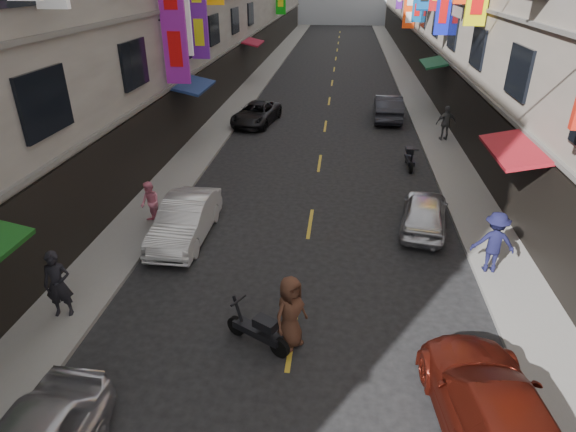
% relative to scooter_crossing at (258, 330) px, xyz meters
% --- Properties ---
extents(sidewalk_left, '(2.00, 90.00, 0.12)m').
position_rel_scooter_crossing_xyz_m(sidewalk_left, '(-5.24, 30.29, -0.38)').
color(sidewalk_left, slate).
rests_on(sidewalk_left, ground).
extents(sidewalk_right, '(2.00, 90.00, 0.12)m').
position_rel_scooter_crossing_xyz_m(sidewalk_right, '(6.76, 30.29, -0.38)').
color(sidewalk_right, slate).
rests_on(sidewalk_right, ground).
extents(street_awnings, '(13.99, 35.20, 0.41)m').
position_rel_scooter_crossing_xyz_m(street_awnings, '(-0.50, 14.29, 2.56)').
color(street_awnings, '#155116').
rests_on(street_awnings, ground).
extents(lane_markings, '(0.12, 80.20, 0.01)m').
position_rel_scooter_crossing_xyz_m(lane_markings, '(0.76, 27.29, -0.44)').
color(lane_markings, gold).
rests_on(lane_markings, ground).
extents(scooter_crossing, '(1.63, 0.99, 1.14)m').
position_rel_scooter_crossing_xyz_m(scooter_crossing, '(0.00, 0.00, 0.00)').
color(scooter_crossing, black).
rests_on(scooter_crossing, ground).
extents(scooter_far_right, '(0.50, 1.80, 1.14)m').
position_rel_scooter_crossing_xyz_m(scooter_far_right, '(4.79, 12.19, 0.00)').
color(scooter_far_right, black).
rests_on(scooter_far_right, ground).
extents(car_left_mid, '(1.47, 4.13, 1.36)m').
position_rel_scooter_crossing_xyz_m(car_left_mid, '(-3.24, 4.81, 0.24)').
color(car_left_mid, silver).
rests_on(car_left_mid, ground).
extents(car_left_far, '(2.66, 4.58, 1.20)m').
position_rel_scooter_crossing_xyz_m(car_left_far, '(-3.24, 18.33, 0.16)').
color(car_left_far, black).
rests_on(car_left_far, ground).
extents(car_right_near, '(2.52, 5.05, 1.41)m').
position_rel_scooter_crossing_xyz_m(car_right_near, '(4.76, -2.15, 0.26)').
color(car_right_near, '#5E1910').
rests_on(car_right_near, ground).
extents(car_right_mid, '(2.09, 3.87, 1.25)m').
position_rel_scooter_crossing_xyz_m(car_right_mid, '(4.64, 6.40, 0.18)').
color(car_right_mid, silver).
rests_on(car_right_mid, ground).
extents(car_right_far, '(1.68, 4.48, 1.46)m').
position_rel_scooter_crossing_xyz_m(car_right_far, '(4.36, 20.10, 0.29)').
color(car_right_far, '#292A31').
rests_on(car_right_far, ground).
extents(pedestrian_lnear, '(0.77, 0.73, 1.81)m').
position_rel_scooter_crossing_xyz_m(pedestrian_lnear, '(-5.08, 0.46, 0.58)').
color(pedestrian_lnear, black).
rests_on(pedestrian_lnear, sidewalk_left).
extents(pedestrian_lfar, '(0.89, 0.89, 1.54)m').
position_rel_scooter_crossing_xyz_m(pedestrian_lfar, '(-4.64, 5.46, 0.45)').
color(pedestrian_lfar, pink).
rests_on(pedestrian_lfar, sidewalk_left).
extents(pedestrian_rnear, '(1.23, 0.68, 1.86)m').
position_rel_scooter_crossing_xyz_m(pedestrian_rnear, '(6.16, 3.78, 0.61)').
color(pedestrian_rnear, '#121233').
rests_on(pedestrian_rnear, sidewalk_right).
extents(pedestrian_rfar, '(1.13, 0.78, 1.77)m').
position_rel_scooter_crossing_xyz_m(pedestrian_rfar, '(6.98, 16.14, 0.56)').
color(pedestrian_rfar, '#575759').
rests_on(pedestrian_rfar, sidewalk_right).
extents(pedestrian_crossing, '(1.05, 1.10, 1.86)m').
position_rel_scooter_crossing_xyz_m(pedestrian_crossing, '(0.73, 0.14, 0.49)').
color(pedestrian_crossing, '#492A1D').
rests_on(pedestrian_crossing, ground).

